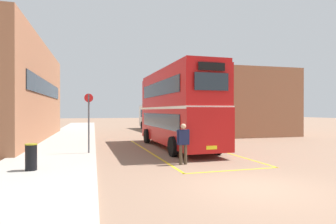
{
  "coord_description": "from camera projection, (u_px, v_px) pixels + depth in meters",
  "views": [
    {
      "loc": [
        -4.61,
        -7.63,
        2.29
      ],
      "look_at": [
        0.43,
        11.68,
        2.2
      ],
      "focal_mm": 30.51,
      "sensor_mm": 36.0,
      "label": 1
    }
  ],
  "objects": [
    {
      "name": "litter_bin",
      "position": [
        31.0,
        157.0,
        10.28
      ],
      "size": [
        0.42,
        0.42,
        0.96
      ],
      "color": "black",
      "rests_on": "sidewalk_left"
    },
    {
      "name": "bus_stop_sign",
      "position": [
        89.0,
        118.0,
        14.52
      ],
      "size": [
        0.44,
        0.08,
        3.02
      ],
      "color": "#4C4C51",
      "rests_on": "sidewalk_left"
    },
    {
      "name": "double_decker_bus",
      "position": [
        177.0,
        107.0,
        17.53
      ],
      "size": [
        2.97,
        9.98,
        4.75
      ],
      "color": "black",
      "rests_on": "ground"
    },
    {
      "name": "depot_building_right",
      "position": [
        227.0,
        104.0,
        30.72
      ],
      "size": [
        7.74,
        13.99,
        6.03
      ],
      "color": "#9E6647",
      "rests_on": "ground"
    },
    {
      "name": "single_deck_bus",
      "position": [
        158.0,
        116.0,
        33.74
      ],
      "size": [
        3.3,
        9.48,
        3.02
      ],
      "color": "black",
      "rests_on": "ground"
    },
    {
      "name": "sidewalk_left",
      "position": [
        70.0,
        138.0,
        23.17
      ],
      "size": [
        4.0,
        57.6,
        0.14
      ],
      "primitive_type": "cube",
      "color": "#A39E93",
      "rests_on": "ground"
    },
    {
      "name": "brick_building_left",
      "position": [
        1.0,
        93.0,
        21.01
      ],
      "size": [
        6.28,
        18.16,
        7.24
      ],
      "color": "#9E6647",
      "rests_on": "ground"
    },
    {
      "name": "bay_marking_yellow",
      "position": [
        187.0,
        152.0,
        15.76
      ],
      "size": [
        4.5,
        12.04,
        0.01
      ],
      "color": "gold",
      "rests_on": "ground"
    },
    {
      "name": "ground_plane",
      "position": [
        154.0,
        140.0,
        22.49
      ],
      "size": [
        135.6,
        135.6,
        0.0
      ],
      "primitive_type": "plane",
      "color": "#846651"
    },
    {
      "name": "pedestrian_boarding",
      "position": [
        183.0,
        141.0,
        12.11
      ],
      "size": [
        0.58,
        0.3,
        1.74
      ],
      "color": "#473828",
      "rests_on": "ground"
    }
  ]
}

